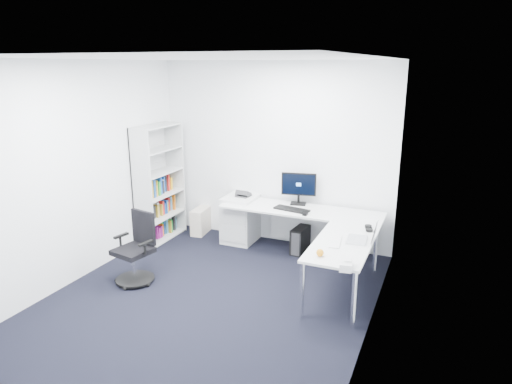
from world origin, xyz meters
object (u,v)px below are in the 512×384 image
at_px(laptop, 357,231).
at_px(monitor, 299,188).
at_px(l_desk, 293,239).
at_px(task_chair, 133,249).
at_px(bookshelf, 159,183).

bearing_deg(laptop, monitor, 129.79).
bearing_deg(l_desk, task_chair, -140.17).
relative_size(bookshelf, task_chair, 2.01).
relative_size(l_desk, laptop, 6.99).
bearing_deg(task_chair, l_desk, 50.96).
xyz_separation_m(l_desk, monitor, (-0.10, 0.53, 0.58)).
bearing_deg(laptop, l_desk, 145.25).
height_order(task_chair, laptop, laptop).
relative_size(monitor, laptop, 1.53).
height_order(l_desk, laptop, laptop).
xyz_separation_m(bookshelf, monitor, (2.07, 0.48, 0.02)).
bearing_deg(l_desk, monitor, 101.17).
height_order(bookshelf, monitor, bookshelf).
relative_size(task_chair, monitor, 1.77).
height_order(l_desk, monitor, monitor).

